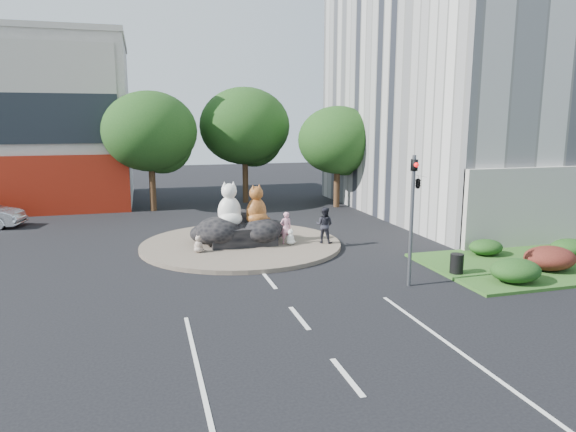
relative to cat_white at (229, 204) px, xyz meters
name	(u,v)px	position (x,y,z in m)	size (l,w,h in m)	color
ground	(299,318)	(0.59, -9.84, -2.22)	(120.00, 120.00, 0.00)	black
roundabout_island	(241,244)	(0.59, 0.16, -2.12)	(10.00, 10.00, 0.20)	brown
rock_plinth	(241,234)	(0.59, 0.16, -1.57)	(3.20, 2.60, 0.90)	black
grass_verge	(541,264)	(12.59, -6.84, -2.16)	(10.00, 6.00, 0.12)	#2F531B
tree_left	(151,135)	(-3.34, 12.22, 3.03)	(6.46, 6.46, 8.27)	#382314
tree_mid	(245,130)	(3.66, 14.22, 3.34)	(6.84, 6.84, 8.76)	#382314
tree_right	(338,143)	(9.66, 10.22, 2.41)	(5.70, 5.70, 7.30)	#382314
hedge_near_green	(516,270)	(9.59, -8.84, -1.65)	(2.00, 1.60, 0.90)	#183E13
hedge_red	(550,258)	(12.09, -7.84, -1.60)	(2.20, 1.76, 0.99)	#431612
hedge_mid_green	(570,248)	(14.59, -6.34, -1.69)	(1.80, 1.44, 0.81)	#183E13
hedge_back_green	(486,247)	(11.09, -5.04, -1.74)	(1.60, 1.28, 0.72)	#183E13
traffic_light	(415,192)	(5.69, -7.84, 1.40)	(0.44, 1.24, 5.00)	#595B60
street_lamp	(490,154)	(13.41, -1.84, 2.34)	(2.34, 0.22, 8.06)	#595B60
cat_white	(229,204)	(0.00, 0.00, 0.00)	(1.34, 1.16, 2.23)	white
cat_tabby	(256,205)	(1.34, -0.08, -0.09)	(1.23, 1.07, 2.05)	#C15828
kitten_calico	(198,244)	(-1.69, -1.25, -1.61)	(0.49, 0.43, 0.82)	beige
kitten_white	(290,237)	(2.86, -0.95, -1.62)	(0.48, 0.42, 0.80)	white
pedestrian_pink	(286,228)	(2.69, -0.71, -1.21)	(0.59, 0.38, 1.61)	pink
pedestrian_dark	(324,225)	(4.59, -1.07, -1.11)	(0.88, 0.69, 1.81)	black
litter_bin	(457,263)	(8.09, -7.21, -1.69)	(0.54, 0.54, 0.80)	black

